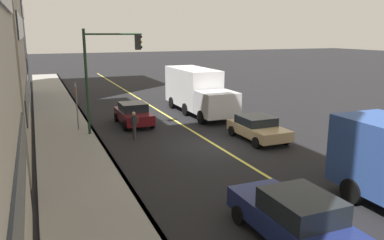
% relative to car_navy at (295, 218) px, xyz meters
% --- Properties ---
extents(ground, '(200.00, 200.00, 0.00)m').
position_rel_car_navy_xyz_m(ground, '(9.65, -2.21, -0.78)').
color(ground, black).
extents(sidewalk_slab, '(80.00, 3.36, 0.15)m').
position_rel_car_navy_xyz_m(sidewalk_slab, '(9.65, 5.05, -0.71)').
color(sidewalk_slab, gray).
rests_on(sidewalk_slab, ground).
extents(curb_edge, '(80.00, 0.16, 0.15)m').
position_rel_car_navy_xyz_m(curb_edge, '(9.65, 3.44, -0.71)').
color(curb_edge, slate).
rests_on(curb_edge, ground).
extents(lane_stripe_center, '(80.00, 0.16, 0.01)m').
position_rel_car_navy_xyz_m(lane_stripe_center, '(9.65, -2.21, -0.78)').
color(lane_stripe_center, '#D8CC4C').
rests_on(lane_stripe_center, ground).
extents(car_navy, '(4.66, 2.00, 1.57)m').
position_rel_car_navy_xyz_m(car_navy, '(0.00, 0.00, 0.00)').
color(car_navy, navy).
rests_on(car_navy, ground).
extents(car_tan, '(4.00, 2.07, 1.32)m').
position_rel_car_navy_xyz_m(car_tan, '(9.72, -4.86, -0.09)').
color(car_tan, tan).
rests_on(car_tan, ground).
extents(car_maroon, '(3.99, 1.94, 1.45)m').
position_rel_car_navy_xyz_m(car_maroon, '(15.89, 0.71, -0.05)').
color(car_maroon, '#591116').
rests_on(car_maroon, ground).
extents(truck_white, '(8.43, 2.57, 3.26)m').
position_rel_car_navy_xyz_m(truck_white, '(17.90, -4.65, 0.92)').
color(truck_white, silver).
rests_on(truck_white, ground).
extents(pedestrian_with_backpack, '(0.39, 0.37, 1.58)m').
position_rel_car_navy_xyz_m(pedestrian_with_backpack, '(12.53, 1.48, 0.13)').
color(pedestrian_with_backpack, '#383838').
rests_on(pedestrian_with_backpack, ground).
extents(traffic_light_mast, '(0.28, 3.39, 6.12)m').
position_rel_car_navy_xyz_m(traffic_light_mast, '(14.11, 2.56, 3.36)').
color(traffic_light_mast, '#1E3823').
rests_on(traffic_light_mast, ground).
extents(street_sign_post, '(0.60, 0.08, 3.06)m').
position_rel_car_navy_xyz_m(street_sign_post, '(15.39, 4.27, 1.01)').
color(street_sign_post, slate).
rests_on(street_sign_post, ground).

